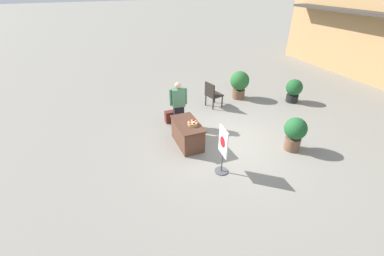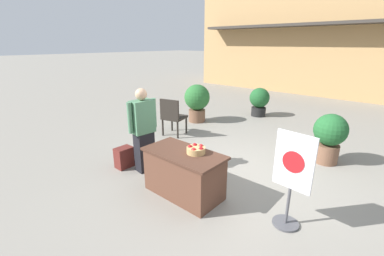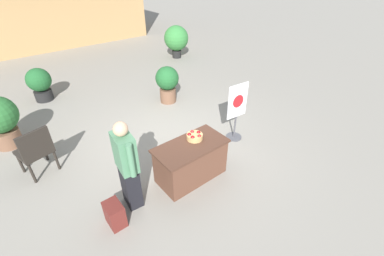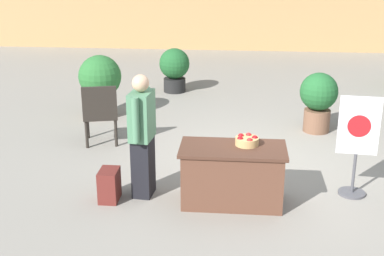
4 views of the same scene
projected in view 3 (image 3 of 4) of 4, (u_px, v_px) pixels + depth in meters
name	position (u px, v px, depth m)	size (l,w,h in m)	color
ground_plane	(170.00, 139.00, 5.99)	(120.00, 120.00, 0.00)	gray
display_table	(191.00, 161.00, 4.78)	(1.34, 0.69, 0.76)	brown
apple_basket	(195.00, 136.00, 4.69)	(0.30, 0.30, 0.13)	tan
person_visitor	(127.00, 166.00, 4.00)	(0.30, 0.61, 1.64)	black
backpack	(115.00, 214.00, 3.99)	(0.24, 0.34, 0.42)	maroon
poster_board	(237.00, 111.00, 5.66)	(0.52, 0.36, 1.35)	#4C4C51
patio_chair	(35.00, 149.00, 4.75)	(0.66, 0.66, 1.02)	#28231E
potted_plant_far_left	(167.00, 82.00, 7.26)	(0.66, 0.66, 1.06)	brown
potted_plant_near_right	(176.00, 39.00, 10.53)	(0.99, 0.99, 1.30)	black
potted_plant_near_left	(40.00, 83.00, 7.38)	(0.67, 0.67, 0.97)	black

